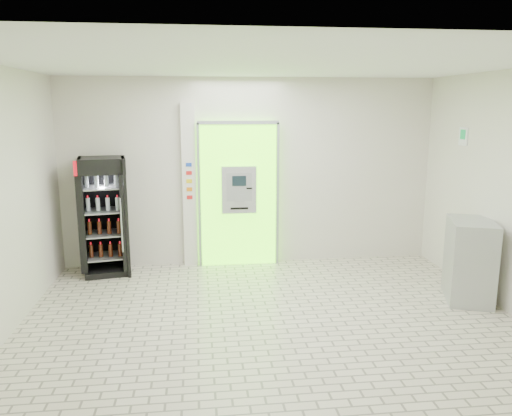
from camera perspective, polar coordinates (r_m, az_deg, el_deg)
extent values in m
plane|color=beige|center=(6.09, 1.91, -13.21)|extent=(6.00, 6.00, 0.00)
plane|color=beige|center=(8.08, -0.67, 4.09)|extent=(6.00, 0.00, 6.00)
plane|color=beige|center=(3.26, 8.71, -7.42)|extent=(6.00, 0.00, 6.00)
plane|color=white|center=(5.55, 2.12, 16.20)|extent=(6.00, 6.00, 0.00)
cube|color=#65FF15|center=(8.04, -2.03, 1.53)|extent=(1.20, 0.12, 2.30)
cube|color=gray|center=(7.86, -2.05, 9.73)|extent=(1.28, 0.04, 0.06)
cube|color=gray|center=(7.95, -6.52, 1.34)|extent=(0.04, 0.04, 2.30)
cube|color=gray|center=(8.05, 2.49, 1.53)|extent=(0.04, 0.04, 2.30)
cube|color=black|center=(8.14, -1.26, -3.03)|extent=(0.62, 0.01, 0.67)
cube|color=black|center=(7.87, -4.53, 7.37)|extent=(0.22, 0.01, 0.18)
cube|color=#A5A7AC|center=(7.92, -1.97, 2.10)|extent=(0.55, 0.12, 0.75)
cube|color=black|center=(7.83, -1.94, 3.11)|extent=(0.22, 0.01, 0.16)
cube|color=gray|center=(7.88, -1.92, 1.09)|extent=(0.16, 0.01, 0.12)
cube|color=black|center=(7.87, -0.77, 2.26)|extent=(0.09, 0.01, 0.02)
cube|color=black|center=(7.91, -1.91, -0.05)|extent=(0.28, 0.01, 0.03)
cube|color=silver|center=(8.01, -7.62, 2.48)|extent=(0.22, 0.10, 2.60)
cube|color=#193FB2|center=(7.91, -7.69, 4.92)|extent=(0.09, 0.01, 0.06)
cube|color=red|center=(7.93, -7.67, 3.99)|extent=(0.09, 0.01, 0.06)
cube|color=yellow|center=(7.95, -7.64, 3.06)|extent=(0.09, 0.01, 0.06)
cube|color=orange|center=(7.97, -7.62, 2.14)|extent=(0.09, 0.01, 0.06)
cube|color=red|center=(7.99, -7.59, 1.22)|extent=(0.09, 0.01, 0.06)
cube|color=black|center=(7.96, -16.90, -0.92)|extent=(0.78, 0.73, 1.80)
cube|color=black|center=(8.23, -16.56, -0.49)|extent=(0.67, 0.17, 1.80)
cube|color=red|center=(7.53, -17.65, 4.41)|extent=(0.65, 0.13, 0.22)
cube|color=white|center=(7.53, -17.65, 4.41)|extent=(0.37, 0.07, 0.06)
cube|color=black|center=(8.18, -16.55, -6.78)|extent=(0.78, 0.73, 0.09)
cylinder|color=gray|center=(7.61, -15.12, -1.93)|extent=(0.03, 0.03, 0.81)
cube|color=gray|center=(8.11, -16.64, -5.27)|extent=(0.65, 0.62, 0.02)
cube|color=gray|center=(8.02, -16.79, -2.80)|extent=(0.65, 0.62, 0.02)
cube|color=gray|center=(7.94, -16.94, -0.28)|extent=(0.65, 0.62, 0.02)
cube|color=gray|center=(7.87, -17.09, 2.28)|extent=(0.65, 0.62, 0.02)
cube|color=#A5A7AC|center=(7.23, 23.23, -5.53)|extent=(0.78, 0.95, 1.09)
cube|color=gray|center=(7.09, 21.34, -5.26)|extent=(0.27, 0.75, 0.01)
cube|color=white|center=(7.87, 22.62, 7.55)|extent=(0.02, 0.22, 0.26)
cube|color=#0D9145|center=(7.87, 22.56, 7.77)|extent=(0.00, 0.14, 0.14)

